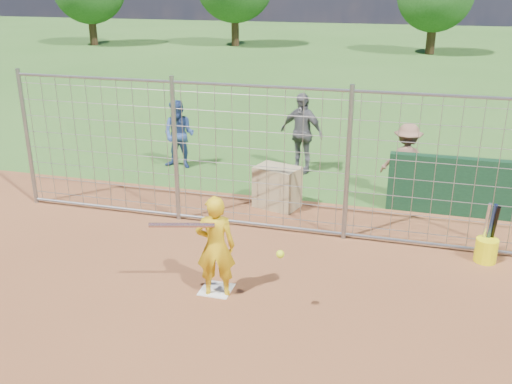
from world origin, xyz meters
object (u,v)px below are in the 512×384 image
(batter, at_px, (216,247))
(bystander_a, at_px, (179,135))
(bystander_b, at_px, (301,133))
(bucket_with_bats, at_px, (487,247))
(bystander_c, at_px, (406,161))
(equipment_bin, at_px, (277,187))

(batter, height_order, bystander_a, bystander_a)
(bystander_b, distance_m, bucket_with_bats, 5.13)
(bystander_a, bearing_deg, bystander_b, 11.18)
(batter, distance_m, bystander_a, 5.78)
(bystander_a, height_order, bystander_b, bystander_b)
(batter, height_order, bystander_b, bystander_b)
(bystander_a, bearing_deg, batter, -60.99)
(bystander_c, bearing_deg, bystander_b, -27.11)
(batter, height_order, bystander_c, bystander_c)
(batter, bearing_deg, equipment_bin, -104.95)
(bystander_a, height_order, bucket_with_bats, bystander_a)
(batter, distance_m, bucket_with_bats, 4.24)
(bucket_with_bats, bearing_deg, bystander_c, 117.81)
(batter, relative_size, bucket_with_bats, 1.50)
(bystander_b, bearing_deg, bucket_with_bats, -24.82)
(equipment_bin, xyz_separation_m, bucket_with_bats, (3.64, -1.32, -0.15))
(batter, xyz_separation_m, bystander_a, (-2.69, 5.11, 0.05))
(bystander_b, bearing_deg, batter, -71.03)
(batter, xyz_separation_m, bucket_with_bats, (3.69, 2.04, -0.49))
(bystander_c, xyz_separation_m, equipment_bin, (-2.31, -1.21, -0.35))
(bystander_a, distance_m, bystander_b, 2.78)
(bystander_a, bearing_deg, bucket_with_bats, -24.45)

